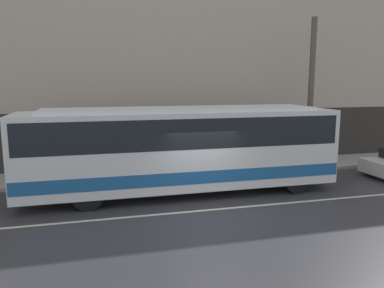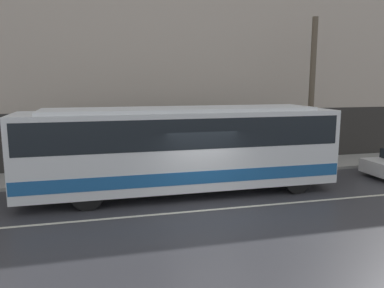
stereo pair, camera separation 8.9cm
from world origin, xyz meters
name	(u,v)px [view 2 (the right image)]	position (x,y,z in m)	size (l,w,h in m)	color
ground_plane	(209,210)	(0.00, 0.00, 0.00)	(60.00, 60.00, 0.00)	#333338
sidewalk	(176,171)	(0.00, 5.33, 0.07)	(60.00, 2.65, 0.14)	gray
building_facade	(169,30)	(0.00, 6.80, 6.63)	(60.00, 0.35, 13.70)	#B7A899
lane_stripe	(209,210)	(0.00, 0.00, 0.00)	(54.00, 0.14, 0.01)	beige
transit_bus	(182,146)	(-0.45, 2.10, 1.84)	(11.70, 2.53, 3.26)	white
utility_pole_near	(312,94)	(6.44, 4.61, 3.65)	(0.27, 0.27, 7.02)	brown
pedestrian_waiting	(124,157)	(-2.39, 5.40, 0.85)	(0.36, 0.36, 1.54)	#333338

